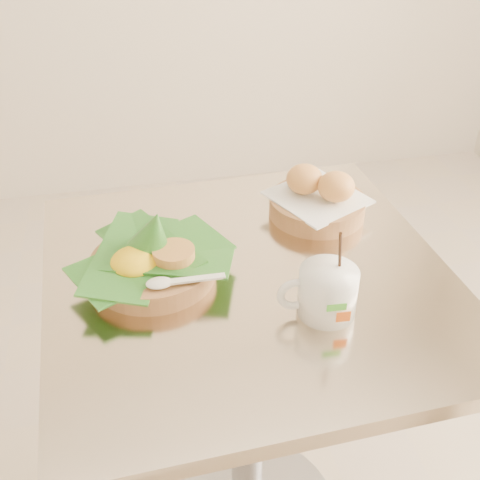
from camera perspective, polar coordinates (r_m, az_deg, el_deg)
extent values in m
cylinder|color=gray|center=(1.32, 0.71, -16.40)|extent=(0.07, 0.07, 0.69)
cube|color=beige|center=(1.06, 0.85, -3.86)|extent=(0.73, 0.73, 0.03)
cylinder|color=#A97B48|center=(1.05, -8.26, -2.58)|extent=(0.22, 0.22, 0.04)
cone|color=#1B601B|center=(1.02, -8.27, 0.67)|extent=(0.13, 0.13, 0.11)
ellipsoid|color=yellow|center=(1.03, -9.98, -2.11)|extent=(0.08, 0.08, 0.05)
cylinder|color=#CC9347|center=(1.02, -6.29, -1.32)|extent=(0.07, 0.07, 0.02)
cylinder|color=#A97B48|center=(1.22, 7.31, 3.22)|extent=(0.19, 0.19, 0.04)
cube|color=white|center=(1.21, 7.38, 4.04)|extent=(0.22, 0.22, 0.01)
ellipsoid|color=#C1722C|center=(1.20, 6.13, 5.78)|extent=(0.07, 0.07, 0.06)
ellipsoid|color=#C1722C|center=(1.18, 9.11, 5.02)|extent=(0.07, 0.07, 0.06)
cylinder|color=white|center=(0.96, 8.31, -4.90)|extent=(0.09, 0.09, 0.08)
torus|color=white|center=(0.94, 5.23, -5.16)|extent=(0.06, 0.02, 0.06)
cylinder|color=#3D2211|center=(0.94, 8.49, -3.16)|extent=(0.09, 0.09, 0.01)
cylinder|color=black|center=(0.93, 9.45, -1.66)|extent=(0.03, 0.04, 0.12)
cube|color=green|center=(0.92, 9.16, -6.35)|extent=(0.03, 0.00, 0.01)
cube|color=orange|center=(0.94, 9.78, -7.20)|extent=(0.02, 0.00, 0.02)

